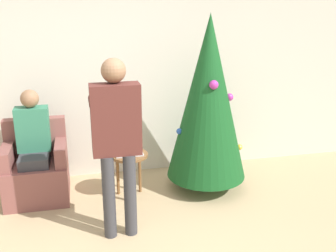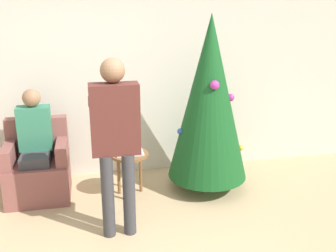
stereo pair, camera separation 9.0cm
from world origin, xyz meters
name	(u,v)px [view 2 (the right image)]	position (x,y,z in m)	size (l,w,h in m)	color
wall_back	(122,71)	(0.00, 2.23, 1.35)	(8.00, 0.06, 2.70)	beige
christmas_tree	(209,99)	(0.93, 1.51, 1.12)	(0.94, 0.94, 2.07)	brown
armchair	(38,169)	(-1.05, 1.70, 0.33)	(0.69, 0.63, 0.90)	brown
person_seated	(35,140)	(-1.05, 1.68, 0.70)	(0.36, 0.46, 1.26)	#38383D
person_standing	(115,132)	(-0.20, 0.76, 1.03)	(0.46, 0.57, 1.71)	#38383D
side_stool	(130,160)	(-0.01, 1.49, 0.44)	(0.43, 0.43, 0.53)	brown
laptop	(130,153)	(-0.01, 1.49, 0.54)	(0.31, 0.22, 0.02)	silver
book	(130,151)	(-0.01, 1.49, 0.56)	(0.18, 0.13, 0.02)	navy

